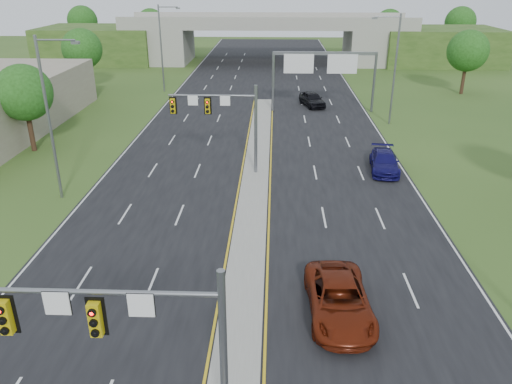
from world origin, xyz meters
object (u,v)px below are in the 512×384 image
object	(u,v)px
car_far_a	(339,300)
car_far_c	(312,99)
signal_mast_far	(226,115)
signal_mast_near	(145,337)
sign_gantry	(323,65)
overpass	(268,42)
car_far_b	(384,162)

from	to	relation	value
car_far_a	car_far_c	world-z (taller)	car_far_c
signal_mast_far	signal_mast_near	bearing A→B (deg)	-90.00
sign_gantry	overpass	world-z (taller)	overpass
car_far_a	signal_mast_near	bearing A→B (deg)	-133.94
sign_gantry	overpass	size ratio (longest dim) A/B	0.14
signal_mast_far	car_far_a	xyz separation A→B (m)	(6.73, -17.53, -3.88)
overpass	car_far_c	size ratio (longest dim) A/B	16.04
car_far_c	car_far_b	bearing A→B (deg)	-94.91
signal_mast_far	overpass	world-z (taller)	overpass
car_far_a	car_far_b	bearing A→B (deg)	71.02
sign_gantry	car_far_b	distance (m)	19.69
sign_gantry	overpass	distance (m)	35.75
car_far_a	car_far_c	bearing A→B (deg)	86.08
sign_gantry	signal_mast_far	bearing A→B (deg)	-114.11
car_far_b	sign_gantry	bearing A→B (deg)	106.62
overpass	car_far_a	distance (m)	72.79
signal_mast_near	car_far_b	world-z (taller)	signal_mast_near
car_far_a	car_far_b	xyz separation A→B (m)	(5.72, 18.67, -0.07)
car_far_b	car_far_c	world-z (taller)	car_far_c
signal_mast_near	sign_gantry	size ratio (longest dim) A/B	0.60
signal_mast_far	car_far_a	size ratio (longest dim) A/B	1.18
overpass	car_far_a	world-z (taller)	overpass
car_far_a	car_far_c	xyz separation A→B (m)	(1.39, 40.00, 0.02)
overpass	signal_mast_far	bearing A→B (deg)	-92.35
overpass	car_far_a	xyz separation A→B (m)	(4.47, -72.60, -2.71)
car_far_b	overpass	bearing A→B (deg)	106.79
overpass	car_far_c	bearing A→B (deg)	-79.82
signal_mast_near	signal_mast_far	size ratio (longest dim) A/B	1.00
signal_mast_near	car_far_a	world-z (taller)	signal_mast_near
car_far_b	car_far_a	bearing A→B (deg)	-100.96
overpass	car_far_c	xyz separation A→B (m)	(5.86, -32.60, -2.68)
car_far_b	car_far_c	size ratio (longest dim) A/B	1.04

